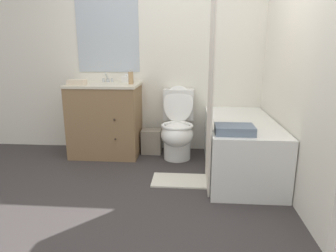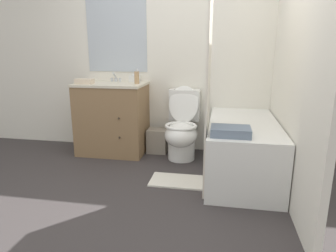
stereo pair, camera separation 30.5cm
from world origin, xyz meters
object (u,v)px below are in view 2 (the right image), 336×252
(sink_faucet, at_px, (116,79))
(tissue_box, at_px, (135,79))
(hand_towel_folded, at_px, (85,81))
(vanity_cabinet, at_px, (113,118))
(bathtub, at_px, (242,148))
(soap_dispenser, at_px, (137,77))
(wastebasket, at_px, (157,141))
(toilet, at_px, (182,129))
(bath_towel_folded, at_px, (231,131))
(bath_mat, at_px, (178,181))

(sink_faucet, height_order, tissue_box, sink_faucet)
(hand_towel_folded, bearing_deg, vanity_cabinet, 26.46)
(bathtub, distance_m, soap_dispenser, 1.48)
(bathtub, xyz_separation_m, wastebasket, (-1.03, 0.53, -0.14))
(toilet, bearing_deg, soap_dispenser, 175.92)
(bath_towel_folded, bearing_deg, toilet, 120.64)
(sink_faucet, relative_size, bath_towel_folded, 0.42)
(sink_faucet, distance_m, bathtub, 1.82)
(bathtub, bearing_deg, wastebasket, 152.63)
(bathtub, bearing_deg, vanity_cabinet, 164.29)
(vanity_cabinet, distance_m, bath_mat, 1.30)
(bathtub, bearing_deg, toilet, 150.74)
(wastebasket, bearing_deg, hand_towel_folded, -165.05)
(soap_dispenser, bearing_deg, bath_mat, -49.78)
(wastebasket, height_order, bath_towel_folded, bath_towel_folded)
(bathtub, height_order, tissue_box, tissue_box)
(tissue_box, xyz_separation_m, bath_towel_folded, (1.19, -1.17, -0.32))
(sink_faucet, distance_m, hand_towel_folded, 0.42)
(vanity_cabinet, distance_m, bath_towel_folded, 1.75)
(bathtub, bearing_deg, tissue_box, 154.54)
(vanity_cabinet, relative_size, soap_dispenser, 5.07)
(soap_dispenser, bearing_deg, sink_faucet, 150.40)
(tissue_box, xyz_separation_m, bath_mat, (0.71, -0.95, -0.93))
(sink_faucet, xyz_separation_m, hand_towel_folded, (-0.28, -0.31, -0.00))
(bath_mat, bearing_deg, bath_towel_folded, -24.76)
(vanity_cabinet, xyz_separation_m, tissue_box, (0.25, 0.19, 0.48))
(toilet, bearing_deg, bath_mat, -84.99)
(soap_dispenser, bearing_deg, bath_towel_folded, -40.93)
(wastebasket, distance_m, soap_dispenser, 0.86)
(vanity_cabinet, bearing_deg, tissue_box, 37.73)
(bathtub, height_order, bath_mat, bathtub)
(soap_dispenser, height_order, bath_towel_folded, soap_dispenser)
(wastebasket, bearing_deg, bath_towel_folded, -50.35)
(sink_faucet, relative_size, bathtub, 0.10)
(bath_mat, bearing_deg, toilet, 95.01)
(sink_faucet, height_order, bath_mat, sink_faucet)
(wastebasket, bearing_deg, bath_mat, -64.64)
(hand_towel_folded, xyz_separation_m, bath_mat, (1.24, -0.62, -0.91))
(sink_faucet, height_order, wastebasket, sink_faucet)
(hand_towel_folded, bearing_deg, toilet, 3.83)
(sink_faucet, relative_size, hand_towel_folded, 0.69)
(tissue_box, bearing_deg, bathtub, -25.46)
(vanity_cabinet, xyz_separation_m, soap_dispenser, (0.34, -0.02, 0.52))
(bath_towel_folded, bearing_deg, wastebasket, 129.65)
(bathtub, xyz_separation_m, bath_mat, (-0.63, -0.31, -0.28))
(tissue_box, bearing_deg, vanity_cabinet, -142.27)
(sink_faucet, distance_m, tissue_box, 0.25)
(wastebasket, height_order, bath_mat, wastebasket)
(bathtub, xyz_separation_m, hand_towel_folded, (-1.87, 0.31, 0.63))
(vanity_cabinet, xyz_separation_m, bath_towel_folded, (1.44, -0.98, 0.16))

